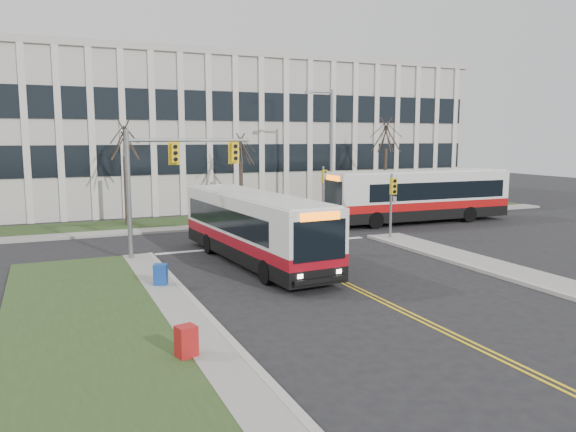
{
  "coord_description": "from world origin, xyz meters",
  "views": [
    {
      "loc": [
        -10.91,
        -19.81,
        5.85
      ],
      "look_at": [
        0.01,
        5.23,
        2.0
      ],
      "focal_mm": 35.0,
      "sensor_mm": 36.0,
      "label": 1
    }
  ],
  "objects_px": {
    "directory_sign": "(251,204)",
    "bus_cross": "(419,197)",
    "newspaper_box_blue": "(161,276)",
    "newspaper_box_red": "(186,343)",
    "bus_main": "(254,229)",
    "streetlight": "(329,146)"
  },
  "relations": [
    {
      "from": "streetlight",
      "to": "bus_cross",
      "type": "xyz_separation_m",
      "value": [
        4.67,
        -4.39,
        -3.44
      ]
    },
    {
      "from": "streetlight",
      "to": "bus_cross",
      "type": "relative_size",
      "value": 0.7
    },
    {
      "from": "directory_sign",
      "to": "bus_main",
      "type": "bearing_deg",
      "value": -109.23
    },
    {
      "from": "streetlight",
      "to": "directory_sign",
      "type": "bearing_deg",
      "value": 166.77
    },
    {
      "from": "bus_main",
      "to": "streetlight",
      "type": "bearing_deg",
      "value": 45.33
    },
    {
      "from": "newspaper_box_red",
      "to": "newspaper_box_blue",
      "type": "bearing_deg",
      "value": 70.24
    },
    {
      "from": "streetlight",
      "to": "newspaper_box_blue",
      "type": "relative_size",
      "value": 9.68
    },
    {
      "from": "directory_sign",
      "to": "newspaper_box_blue",
      "type": "bearing_deg",
      "value": -120.91
    },
    {
      "from": "bus_cross",
      "to": "newspaper_box_red",
      "type": "xyz_separation_m",
      "value": [
        -20.42,
        -17.6,
        -1.28
      ]
    },
    {
      "from": "streetlight",
      "to": "newspaper_box_blue",
      "type": "height_order",
      "value": "streetlight"
    },
    {
      "from": "bus_cross",
      "to": "bus_main",
      "type": "bearing_deg",
      "value": -61.93
    },
    {
      "from": "directory_sign",
      "to": "streetlight",
      "type": "bearing_deg",
      "value": -13.23
    },
    {
      "from": "newspaper_box_blue",
      "to": "newspaper_box_red",
      "type": "relative_size",
      "value": 1.0
    },
    {
      "from": "bus_main",
      "to": "newspaper_box_red",
      "type": "xyz_separation_m",
      "value": [
        -5.66,
        -10.24,
        -1.11
      ]
    },
    {
      "from": "newspaper_box_blue",
      "to": "newspaper_box_red",
      "type": "distance_m",
      "value": 7.56
    },
    {
      "from": "newspaper_box_blue",
      "to": "newspaper_box_red",
      "type": "bearing_deg",
      "value": -73.11
    },
    {
      "from": "bus_cross",
      "to": "newspaper_box_red",
      "type": "bearing_deg",
      "value": -47.69
    },
    {
      "from": "newspaper_box_blue",
      "to": "bus_main",
      "type": "bearing_deg",
      "value": 51.86
    },
    {
      "from": "directory_sign",
      "to": "newspaper_box_red",
      "type": "xyz_separation_m",
      "value": [
        -10.22,
        -23.29,
        -0.7
      ]
    },
    {
      "from": "streetlight",
      "to": "newspaper_box_blue",
      "type": "bearing_deg",
      "value": -135.97
    },
    {
      "from": "bus_cross",
      "to": "newspaper_box_blue",
      "type": "height_order",
      "value": "bus_cross"
    },
    {
      "from": "directory_sign",
      "to": "bus_cross",
      "type": "xyz_separation_m",
      "value": [
        10.2,
        -5.69,
        0.58
      ]
    }
  ]
}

